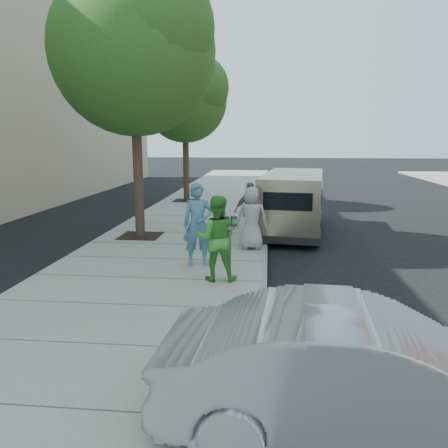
{
  "coord_description": "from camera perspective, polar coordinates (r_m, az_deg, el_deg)",
  "views": [
    {
      "loc": [
        1.47,
        -10.08,
        3.04
      ],
      "look_at": [
        0.49,
        -0.31,
        1.1
      ],
      "focal_mm": 35.0,
      "sensor_mm": 36.0,
      "label": 1
    }
  ],
  "objects": [
    {
      "name": "person_striped_polo",
      "position": [
        12.67,
        3.49,
        1.76
      ],
      "size": [
        1.04,
        0.68,
        1.64
      ],
      "primitive_type": "imported",
      "rotation": [
        0.0,
        0.0,
        3.45
      ],
      "color": "gray",
      "rests_on": "sidewalk"
    },
    {
      "name": "person_green_shirt",
      "position": [
        8.91,
        -0.99,
        -1.87
      ],
      "size": [
        0.89,
        0.71,
        1.76
      ],
      "primitive_type": "imported",
      "rotation": [
        0.0,
        0.0,
        3.2
      ],
      "color": "green",
      "rests_on": "sidewalk"
    },
    {
      "name": "tree_far",
      "position": [
        20.5,
        -4.99,
        16.29
      ],
      "size": [
        3.92,
        3.8,
        6.49
      ],
      "color": "black",
      "rests_on": "sidewalk"
    },
    {
      "name": "van",
      "position": [
        14.31,
        9.02,
        2.95
      ],
      "size": [
        2.32,
        5.39,
        1.94
      ],
      "rotation": [
        0.0,
        0.0,
        -0.12
      ],
      "color": "tan",
      "rests_on": "ground"
    },
    {
      "name": "tree_near",
      "position": [
        13.26,
        -11.56,
        21.86
      ],
      "size": [
        4.62,
        4.6,
        7.53
      ],
      "color": "black",
      "rests_on": "sidewalk"
    },
    {
      "name": "ground",
      "position": [
        10.63,
        -2.5,
        -5.45
      ],
      "size": [
        120.0,
        120.0,
        0.0
      ],
      "primitive_type": "plane",
      "color": "black",
      "rests_on": "ground"
    },
    {
      "name": "sedan",
      "position": [
        4.84,
        18.02,
        -18.39
      ],
      "size": [
        4.29,
        1.75,
        1.39
      ],
      "primitive_type": "imported",
      "rotation": [
        0.0,
        0.0,
        1.5
      ],
      "color": "#A0A0A6",
      "rests_on": "ground"
    },
    {
      "name": "person_officer",
      "position": [
        9.97,
        -3.41,
        -0.07
      ],
      "size": [
        0.76,
        0.58,
        1.9
      ],
      "primitive_type": "imported",
      "rotation": [
        0.0,
        0.0,
        0.19
      ],
      "color": "teal",
      "rests_on": "sidewalk"
    },
    {
      "name": "person_gray_shirt",
      "position": [
        11.45,
        3.62,
        0.79
      ],
      "size": [
        0.81,
        0.53,
        1.66
      ],
      "primitive_type": "imported",
      "rotation": [
        0.0,
        0.0,
        3.14
      ],
      "color": "#9C9B9E",
      "rests_on": "sidewalk"
    },
    {
      "name": "curb_face",
      "position": [
        10.5,
        5.33,
        -5.27
      ],
      "size": [
        0.12,
        60.0,
        0.16
      ],
      "primitive_type": "cube",
      "color": "gray",
      "rests_on": "ground"
    },
    {
      "name": "sidewalk",
      "position": [
        10.79,
        -7.79,
        -4.88
      ],
      "size": [
        5.0,
        60.0,
        0.15
      ],
      "primitive_type": "cube",
      "color": "gray",
      "rests_on": "ground"
    },
    {
      "name": "parking_meter",
      "position": [
        8.85,
        0.78,
        -1.35
      ],
      "size": [
        0.29,
        0.18,
        1.34
      ],
      "rotation": [
        0.0,
        0.0,
        0.34
      ],
      "color": "gray",
      "rests_on": "sidewalk"
    }
  ]
}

